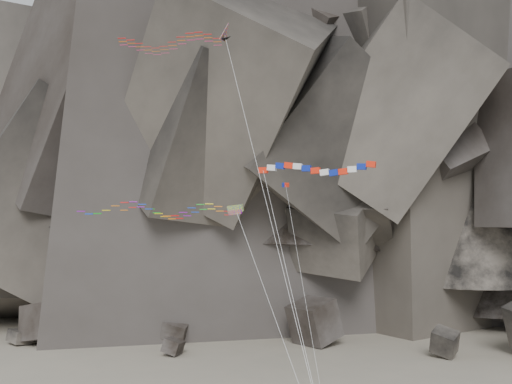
# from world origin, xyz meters

# --- Properties ---
(headland) EXTENTS (110.00, 70.00, 84.00)m
(headland) POSITION_xyz_m (0.00, 70.00, 42.00)
(headland) COLOR #5A534A
(headland) RESTS_ON ground
(boulder_field) EXTENTS (77.90, 16.72, 8.85)m
(boulder_field) POSITION_xyz_m (13.57, 33.97, 2.52)
(boulder_field) COLOR #47423F
(boulder_field) RESTS_ON ground
(delta_kite) EXTENTS (19.33, 16.39, 33.33)m
(delta_kite) POSITION_xyz_m (-8.36, 2.74, 33.28)
(delta_kite) COLOR red
(delta_kite) RESTS_ON ground
(banner_kite) EXTENTS (9.80, 15.56, 21.06)m
(banner_kite) POSITION_xyz_m (4.68, 1.42, 21.89)
(banner_kite) COLOR red
(banner_kite) RESTS_ON ground
(parafoil_kite) EXTENTS (22.32, 15.27, 17.74)m
(parafoil_kite) POSITION_xyz_m (-9.30, 1.89, 18.64)
(parafoil_kite) COLOR #E4FF0E
(parafoil_kite) RESTS_ON ground
(pennant_kite) EXTENTS (4.50, 17.31, 19.45)m
(pennant_kite) POSITION_xyz_m (2.80, 1.27, 16.95)
(pennant_kite) COLOR red
(pennant_kite) RESTS_ON ground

